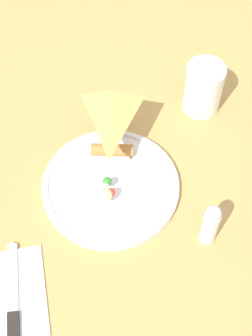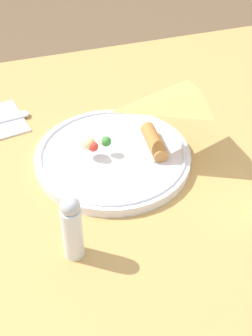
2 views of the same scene
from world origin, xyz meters
name	(u,v)px [view 1 (image 1 of 2)]	position (x,y,z in m)	size (l,w,h in m)	color
ground_plane	(129,303)	(0.00, 0.00, 0.00)	(6.00, 6.00, 0.00)	brown
dining_table	(130,202)	(0.00, 0.00, 0.65)	(1.08, 0.85, 0.76)	tan
plate_pizza	(110,185)	(-0.03, 0.04, 0.78)	(0.26, 0.26, 0.06)	white
milk_glass	(203,90)	(0.17, -0.15, 0.81)	(0.08, 0.08, 0.11)	white
napkin_folded	(14,299)	(-0.25, 0.20, 0.77)	(0.20, 0.14, 0.00)	silver
butter_knife	(13,304)	(-0.26, 0.20, 0.77)	(0.20, 0.04, 0.01)	black
salt_shaker	(210,224)	(-0.14, -0.13, 0.82)	(0.03, 0.03, 0.11)	white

